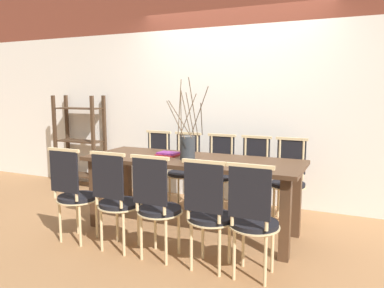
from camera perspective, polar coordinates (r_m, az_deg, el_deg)
name	(u,v)px	position (r m, az deg, el deg)	size (l,w,h in m)	color
ground_plane	(192,231)	(4.06, 0.00, -13.05)	(16.00, 16.00, 0.00)	#9E7047
wall_rear	(232,80)	(4.95, 6.08, 9.64)	(12.00, 0.06, 3.20)	white
dining_table	(192,169)	(3.87, 0.00, -3.90)	(2.24, 0.81, 0.78)	#4C3321
chair_near_leftend	(74,192)	(3.80, -17.57, -6.96)	(0.40, 0.40, 0.94)	black
chair_near_left	(116,198)	(3.50, -11.48, -8.05)	(0.40, 0.40, 0.94)	black
chair_near_center	(157,204)	(3.28, -5.34, -9.05)	(0.40, 0.40, 0.94)	black
chair_near_right	(209,211)	(3.08, 2.55, -10.17)	(0.40, 0.40, 0.94)	black
chair_near_rightend	(253,217)	(2.97, 9.26, -10.98)	(0.40, 0.40, 0.94)	black
chair_far_leftend	(155,165)	(4.93, -5.69, -3.17)	(0.40, 0.40, 0.94)	black
chair_far_left	(184,168)	(4.73, -1.15, -3.62)	(0.40, 0.40, 0.94)	black
chair_far_center	(218,171)	(4.56, 4.03, -4.09)	(0.40, 0.40, 0.94)	black
chair_far_right	(253,174)	(4.43, 9.31, -4.54)	(0.40, 0.40, 0.94)	black
chair_far_rightend	(289,177)	(4.35, 14.53, -4.95)	(0.40, 0.40, 0.94)	black
vase_centerpiece	(188,146)	(3.76, -0.69, -0.32)	(0.41, 0.41, 0.82)	#33383D
book_stack	(168,154)	(4.02, -3.64, -1.53)	(0.24, 0.19, 0.04)	maroon
shelving_rack	(80,141)	(6.00, -16.71, 0.39)	(0.78, 0.31, 1.39)	#422D1E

